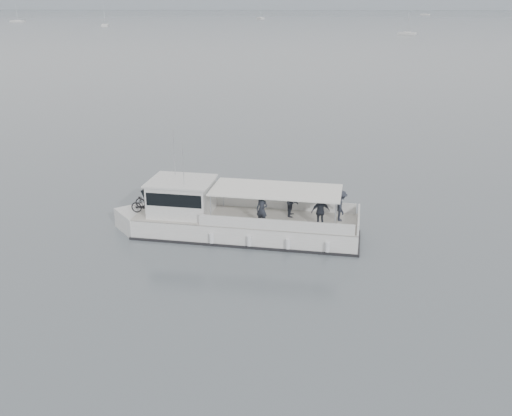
{
  "coord_description": "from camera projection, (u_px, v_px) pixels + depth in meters",
  "views": [
    {
      "loc": [
        7.13,
        -30.81,
        11.96
      ],
      "look_at": [
        5.79,
        -3.05,
        1.6
      ],
      "focal_mm": 40.0,
      "sensor_mm": 36.0,
      "label": 1
    }
  ],
  "objects": [
    {
      "name": "tour_boat",
      "position": [
        225.0,
        219.0,
        30.13
      ],
      "size": [
        13.44,
        4.81,
        5.59
      ],
      "rotation": [
        0.0,
        0.0,
        -0.13
      ],
      "color": "white",
      "rests_on": "ground"
    },
    {
      "name": "moored_fleet",
      "position": [
        309.0,
        28.0,
        222.5
      ],
      "size": [
        356.02,
        328.78,
        9.79
      ],
      "color": "white",
      "rests_on": "ground"
    },
    {
      "name": "ground",
      "position": [
        160.0,
        214.0,
        33.33
      ],
      "size": [
        1400.0,
        1400.0,
        0.0
      ],
      "primitive_type": "plane",
      "color": "#525B60",
      "rests_on": "ground"
    }
  ]
}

